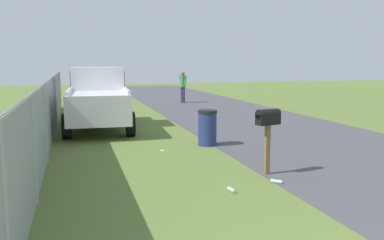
% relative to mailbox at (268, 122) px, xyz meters
% --- Properties ---
extents(road_asphalt, '(60.00, 5.88, 0.01)m').
position_rel_mailbox_xyz_m(road_asphalt, '(0.53, -2.80, -1.07)').
color(road_asphalt, '#47474C').
rests_on(road_asphalt, ground).
extents(mailbox, '(0.31, 0.54, 1.35)m').
position_rel_mailbox_xyz_m(mailbox, '(0.00, 0.00, 0.00)').
color(mailbox, brown).
rests_on(mailbox, ground).
extents(pickup_truck, '(5.06, 2.36, 2.09)m').
position_rel_mailbox_xyz_m(pickup_truck, '(6.91, 2.94, 0.02)').
color(pickup_truck, silver).
rests_on(pickup_truck, ground).
extents(trash_bin, '(0.53, 0.53, 0.98)m').
position_rel_mailbox_xyz_m(trash_bin, '(3.09, 0.26, -0.59)').
color(trash_bin, navy).
rests_on(trash_bin, ground).
extents(pedestrian, '(0.44, 0.37, 1.75)m').
position_rel_mailbox_xyz_m(pedestrian, '(14.48, -2.08, -0.06)').
color(pedestrian, '#2D3351').
rests_on(pedestrian, ground).
extents(fence_section, '(20.41, 0.07, 1.80)m').
position_rel_mailbox_xyz_m(fence_section, '(3.78, 4.39, -0.11)').
color(fence_section, '#9EA3A8').
rests_on(fence_section, ground).
extents(litter_bottle_midfield_b, '(0.23, 0.10, 0.07)m').
position_rel_mailbox_xyz_m(litter_bottle_midfield_b, '(-0.88, 1.12, -1.04)').
color(litter_bottle_midfield_b, '#B2D8BF').
rests_on(litter_bottle_midfield_b, ground).
extents(litter_bottle_far_scatter, '(0.21, 0.20, 0.07)m').
position_rel_mailbox_xyz_m(litter_bottle_far_scatter, '(-0.64, 0.11, -1.04)').
color(litter_bottle_far_scatter, '#B2D8BF').
rests_on(litter_bottle_far_scatter, ground).
extents(litter_wrapper_near_hydrant, '(0.14, 0.12, 0.01)m').
position_rel_mailbox_xyz_m(litter_wrapper_near_hydrant, '(2.80, 1.59, -1.07)').
color(litter_wrapper_near_hydrant, silver).
rests_on(litter_wrapper_near_hydrant, ground).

